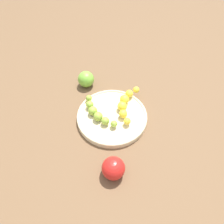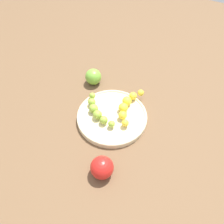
{
  "view_description": "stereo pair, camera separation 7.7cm",
  "coord_description": "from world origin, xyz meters",
  "px_view_note": "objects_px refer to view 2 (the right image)",
  "views": [
    {
      "loc": [
        -0.45,
        -0.17,
        0.64
      ],
      "look_at": [
        0.0,
        0.0,
        0.04
      ],
      "focal_mm": 33.85,
      "sensor_mm": 36.0,
      "label": 1
    },
    {
      "loc": [
        -0.42,
        -0.24,
        0.64
      ],
      "look_at": [
        0.0,
        0.0,
        0.04
      ],
      "focal_mm": 33.85,
      "sensor_mm": 36.0,
      "label": 2
    }
  ],
  "objects_px": {
    "fruit_bowl": "(112,116)",
    "banana_yellow": "(127,105)",
    "banana_green": "(97,111)",
    "apple_red": "(102,168)",
    "apple_green": "(93,77)"
  },
  "relations": [
    {
      "from": "fruit_bowl",
      "to": "banana_yellow",
      "type": "bearing_deg",
      "value": -30.4
    },
    {
      "from": "banana_green",
      "to": "apple_red",
      "type": "bearing_deg",
      "value": 67.27
    },
    {
      "from": "fruit_bowl",
      "to": "apple_green",
      "type": "bearing_deg",
      "value": 51.3
    },
    {
      "from": "apple_red",
      "to": "apple_green",
      "type": "distance_m",
      "value": 0.41
    },
    {
      "from": "banana_yellow",
      "to": "apple_red",
      "type": "relative_size",
      "value": 2.58
    },
    {
      "from": "banana_yellow",
      "to": "apple_red",
      "type": "distance_m",
      "value": 0.26
    },
    {
      "from": "apple_red",
      "to": "banana_green",
      "type": "bearing_deg",
      "value": 35.49
    },
    {
      "from": "banana_green",
      "to": "apple_green",
      "type": "xyz_separation_m",
      "value": [
        0.15,
        0.11,
        -0.0
      ]
    },
    {
      "from": "banana_green",
      "to": "apple_red",
      "type": "relative_size",
      "value": 2.17
    },
    {
      "from": "banana_green",
      "to": "apple_red",
      "type": "xyz_separation_m",
      "value": [
        -0.18,
        -0.13,
        -0.0
      ]
    },
    {
      "from": "fruit_bowl",
      "to": "banana_green",
      "type": "bearing_deg",
      "value": 112.0
    },
    {
      "from": "banana_yellow",
      "to": "banana_green",
      "type": "height_order",
      "value": "banana_yellow"
    },
    {
      "from": "fruit_bowl",
      "to": "banana_green",
      "type": "distance_m",
      "value": 0.06
    },
    {
      "from": "fruit_bowl",
      "to": "banana_green",
      "type": "xyz_separation_m",
      "value": [
        -0.02,
        0.05,
        0.02
      ]
    },
    {
      "from": "fruit_bowl",
      "to": "apple_green",
      "type": "distance_m",
      "value": 0.21
    }
  ]
}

